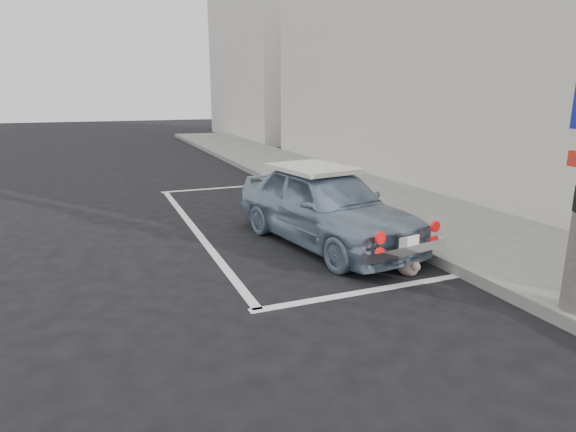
# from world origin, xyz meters

# --- Properties ---
(ground) EXTENTS (80.00, 80.00, 0.00)m
(ground) POSITION_xyz_m (0.00, 0.00, 0.00)
(ground) COLOR black
(ground) RESTS_ON ground
(sidewalk) EXTENTS (2.80, 40.00, 0.15)m
(sidewalk) POSITION_xyz_m (3.20, 2.00, 0.07)
(sidewalk) COLOR #62625E
(sidewalk) RESTS_ON ground
(shop_building) EXTENTS (3.50, 18.00, 7.00)m
(shop_building) POSITION_xyz_m (6.33, 4.00, 3.49)
(shop_building) COLOR beige
(shop_building) RESTS_ON ground
(building_far) EXTENTS (3.50, 10.00, 8.00)m
(building_far) POSITION_xyz_m (6.35, 20.00, 4.00)
(building_far) COLOR beige
(building_far) RESTS_ON ground
(pline_rear) EXTENTS (3.00, 0.12, 0.01)m
(pline_rear) POSITION_xyz_m (0.50, -0.50, 0.00)
(pline_rear) COLOR silver
(pline_rear) RESTS_ON ground
(pline_front) EXTENTS (3.00, 0.12, 0.01)m
(pline_front) POSITION_xyz_m (0.50, 6.50, 0.00)
(pline_front) COLOR silver
(pline_front) RESTS_ON ground
(pline_side) EXTENTS (0.12, 7.00, 0.01)m
(pline_side) POSITION_xyz_m (-0.90, 3.00, 0.00)
(pline_side) COLOR silver
(pline_side) RESTS_ON ground
(retro_coupe) EXTENTS (2.03, 3.77, 1.22)m
(retro_coupe) POSITION_xyz_m (0.85, 1.42, 0.62)
(retro_coupe) COLOR #778CA3
(retro_coupe) RESTS_ON ground
(cat) EXTENTS (0.26, 0.45, 0.24)m
(cat) POSITION_xyz_m (1.24, -0.25, 0.11)
(cat) COLOR #756959
(cat) RESTS_ON ground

